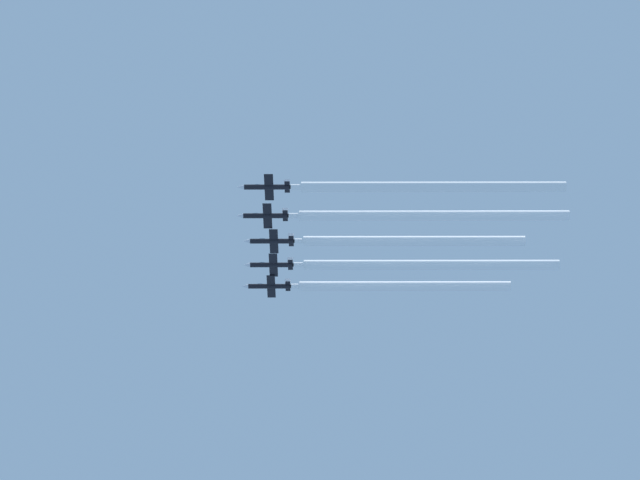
{
  "coord_description": "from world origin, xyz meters",
  "views": [
    {
      "loc": [
        -210.2,
        -11.05,
        1.72
      ],
      "look_at": [
        0.02,
        -10.76,
        182.8
      ],
      "focal_mm": 74.05,
      "sensor_mm": 36.0,
      "label": 1
    }
  ],
  "objects_px": {
    "jet_far_left": "(265,187)",
    "jet_inner_left": "(264,216)",
    "jet_far_right": "(268,286)",
    "jet_center": "(270,241)",
    "jet_inner_right": "(270,265)"
  },
  "relations": [
    {
      "from": "jet_far_left",
      "to": "jet_inner_left",
      "type": "distance_m",
      "value": 8.71
    },
    {
      "from": "jet_far_left",
      "to": "jet_far_right",
      "type": "height_order",
      "value": "jet_far_left"
    },
    {
      "from": "jet_center",
      "to": "jet_inner_right",
      "type": "bearing_deg",
      "value": 2.26
    },
    {
      "from": "jet_inner_left",
      "to": "jet_inner_right",
      "type": "height_order",
      "value": "jet_inner_left"
    },
    {
      "from": "jet_center",
      "to": "jet_inner_right",
      "type": "distance_m",
      "value": 7.91
    },
    {
      "from": "jet_center",
      "to": "jet_inner_right",
      "type": "height_order",
      "value": "jet_inner_right"
    },
    {
      "from": "jet_inner_left",
      "to": "jet_far_right",
      "type": "height_order",
      "value": "jet_inner_left"
    },
    {
      "from": "jet_inner_left",
      "to": "jet_far_left",
      "type": "bearing_deg",
      "value": -176.21
    },
    {
      "from": "jet_far_right",
      "to": "jet_inner_left",
      "type": "bearing_deg",
      "value": 179.7
    },
    {
      "from": "jet_center",
      "to": "jet_far_right",
      "type": "distance_m",
      "value": 14.95
    },
    {
      "from": "jet_far_left",
      "to": "jet_center",
      "type": "relative_size",
      "value": 1.0
    },
    {
      "from": "jet_far_left",
      "to": "jet_far_right",
      "type": "distance_m",
      "value": 31.18
    },
    {
      "from": "jet_far_left",
      "to": "jet_center",
      "type": "distance_m",
      "value": 16.26
    },
    {
      "from": "jet_far_left",
      "to": "jet_far_right",
      "type": "bearing_deg",
      "value": 0.84
    },
    {
      "from": "jet_inner_left",
      "to": "jet_inner_right",
      "type": "xyz_separation_m",
      "value": [
        15.46,
        -0.79,
        -0.37
      ]
    }
  ]
}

